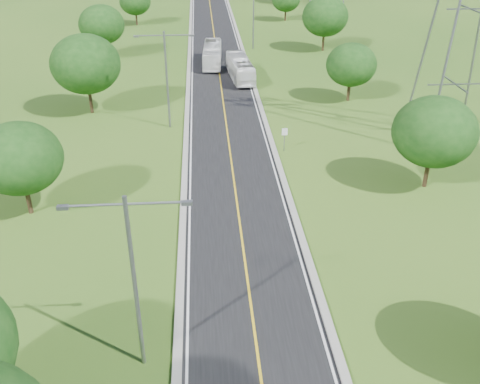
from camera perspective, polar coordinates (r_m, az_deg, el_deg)
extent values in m
plane|color=#2C5317|center=(71.85, -2.08, 11.53)|extent=(260.00, 260.00, 0.00)
cube|color=black|center=(77.59, -2.27, 12.87)|extent=(8.00, 150.00, 0.06)
cube|color=gray|center=(77.55, -5.49, 12.81)|extent=(0.50, 150.00, 0.22)
cube|color=gray|center=(77.82, 0.94, 12.99)|extent=(0.50, 150.00, 0.22)
cylinder|color=slate|center=(51.31, 4.75, 5.61)|extent=(0.08, 0.08, 2.40)
cube|color=white|center=(50.97, 4.80, 6.42)|extent=(0.55, 0.04, 0.70)
cylinder|color=slate|center=(26.51, -11.13, -9.91)|extent=(0.22, 0.22, 10.00)
cylinder|color=slate|center=(24.20, -15.43, -1.38)|extent=(2.80, 0.12, 0.12)
cylinder|color=slate|center=(23.78, -8.82, -1.17)|extent=(2.80, 0.12, 0.12)
cube|color=slate|center=(24.52, -18.39, -1.57)|extent=(0.50, 0.25, 0.18)
cube|color=slate|center=(23.73, -5.68, -1.16)|extent=(0.50, 0.25, 0.18)
cylinder|color=slate|center=(56.12, -7.79, 11.63)|extent=(0.22, 0.22, 10.00)
cylinder|color=slate|center=(55.06, -9.63, 16.13)|extent=(2.80, 0.12, 0.12)
cylinder|color=slate|center=(54.88, -6.60, 16.29)|extent=(2.80, 0.12, 0.12)
cube|color=slate|center=(55.20, -11.02, 15.99)|extent=(0.50, 0.25, 0.18)
cube|color=slate|center=(54.85, -5.18, 16.30)|extent=(0.50, 0.25, 0.18)
cylinder|color=slate|center=(88.50, 1.44, 18.18)|extent=(0.22, 0.22, 10.00)
cylinder|color=black|center=(43.83, -21.67, -0.54)|extent=(0.36, 0.36, 2.70)
ellipsoid|color=#133C10|center=(42.42, -22.46, 3.35)|extent=(6.30, 6.30, 5.36)
cylinder|color=black|center=(63.06, -15.66, 9.53)|extent=(0.36, 0.36, 3.24)
ellipsoid|color=#133C10|center=(61.93, -16.15, 12.98)|extent=(7.56, 7.56, 6.43)
cylinder|color=black|center=(86.17, -14.26, 14.63)|extent=(0.36, 0.36, 2.88)
ellipsoid|color=#133C10|center=(85.42, -14.55, 16.91)|extent=(6.72, 6.72, 5.71)
cylinder|color=black|center=(109.11, -10.98, 17.74)|extent=(0.36, 0.36, 2.52)
ellipsoid|color=#133C10|center=(108.58, -11.14, 19.33)|extent=(5.88, 5.88, 5.00)
cylinder|color=black|center=(47.16, 19.31, 2.13)|extent=(0.36, 0.36, 2.88)
ellipsoid|color=#133C10|center=(45.79, 20.02, 6.07)|extent=(6.72, 6.72, 5.71)
cylinder|color=black|center=(66.15, 11.52, 10.58)|extent=(0.36, 0.36, 2.52)
ellipsoid|color=#133C10|center=(65.28, 11.79, 13.14)|extent=(5.88, 5.88, 5.00)
cylinder|color=black|center=(89.01, 8.88, 15.65)|extent=(0.36, 0.36, 3.06)
ellipsoid|color=#133C10|center=(88.25, 9.07, 18.01)|extent=(7.14, 7.14, 6.07)
cylinder|color=black|center=(111.72, 4.86, 18.34)|extent=(0.36, 0.36, 2.34)
imported|color=white|center=(73.02, 0.01, 13.07)|extent=(3.34, 10.54, 2.89)
imported|color=white|center=(80.00, -2.97, 14.45)|extent=(3.03, 10.63, 2.93)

